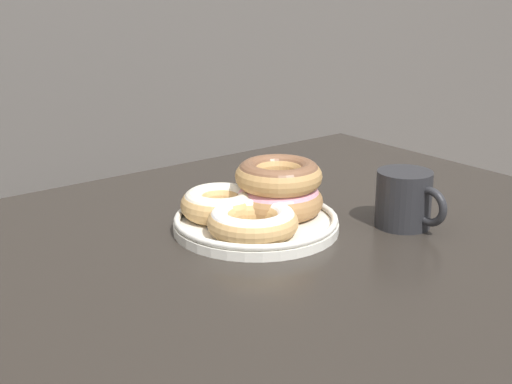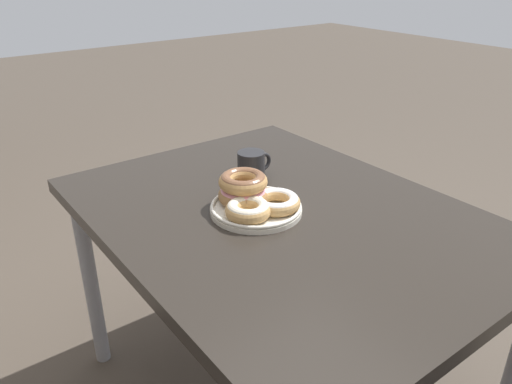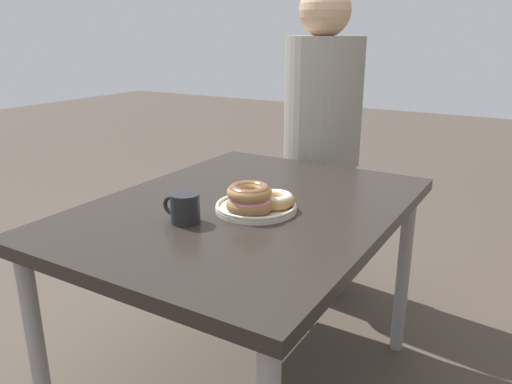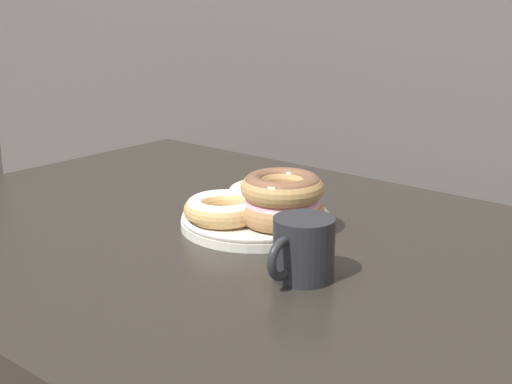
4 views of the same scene
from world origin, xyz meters
name	(u,v)px [view 2 (image 2 of 4)]	position (x,y,z in m)	size (l,w,h in m)	color
ground_plane	(314,377)	(0.00, 0.00, 0.00)	(14.00, 14.00, 0.00)	#4C4238
dining_table	(281,233)	(0.00, 0.17, 0.65)	(1.19, 0.89, 0.71)	#28231E
donut_plate	(253,199)	(0.05, 0.23, 0.75)	(0.26, 0.26, 0.10)	silver
coffee_mug	(252,165)	(0.22, 0.10, 0.76)	(0.08, 0.12, 0.09)	#232326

